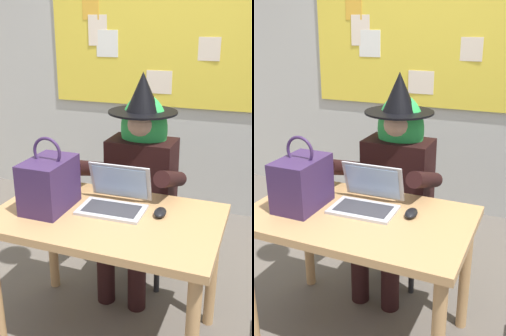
% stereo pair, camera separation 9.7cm
% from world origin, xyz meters
% --- Properties ---
extents(ground_plane, '(24.00, 24.00, 0.00)m').
position_xyz_m(ground_plane, '(0.00, 0.00, 0.00)').
color(ground_plane, '#5B544C').
extents(wall_back_bulletin, '(5.94, 1.99, 2.96)m').
position_xyz_m(wall_back_bulletin, '(0.00, 1.79, 1.49)').
color(wall_back_bulletin, '#B2B2AD').
rests_on(wall_back_bulletin, ground).
extents(desk_main, '(1.13, 0.68, 0.74)m').
position_xyz_m(desk_main, '(0.06, -0.02, 0.63)').
color(desk_main, tan).
rests_on(desk_main, ground).
extents(chair_at_desk, '(0.42, 0.42, 0.88)m').
position_xyz_m(chair_at_desk, '(0.03, 0.69, 0.49)').
color(chair_at_desk, black).
rests_on(chair_at_desk, ground).
extents(person_costumed, '(0.59, 0.68, 1.37)m').
position_xyz_m(person_costumed, '(0.03, 0.56, 0.77)').
color(person_costumed, black).
rests_on(person_costumed, ground).
extents(laptop, '(0.34, 0.28, 0.21)m').
position_xyz_m(laptop, '(0.06, 0.08, 0.79)').
color(laptop, '#B7B7BC').
rests_on(laptop, desk_main).
extents(computer_mouse, '(0.07, 0.11, 0.03)m').
position_xyz_m(computer_mouse, '(0.31, 0.07, 0.75)').
color(computer_mouse, black).
rests_on(computer_mouse, desk_main).
extents(handbag, '(0.20, 0.30, 0.38)m').
position_xyz_m(handbag, '(-0.25, -0.04, 0.87)').
color(handbag, '#38234C').
rests_on(handbag, desk_main).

